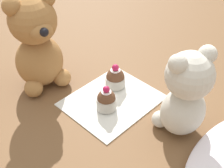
% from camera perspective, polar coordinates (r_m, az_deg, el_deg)
% --- Properties ---
extents(ground_plane, '(4.00, 4.00, 0.00)m').
position_cam_1_polar(ground_plane, '(0.80, 0.00, -3.12)').
color(ground_plane, brown).
extents(knitted_placemat, '(0.23, 0.19, 0.01)m').
position_cam_1_polar(knitted_placemat, '(0.80, 0.00, -2.96)').
color(knitted_placemat, silver).
rests_on(knitted_placemat, ground_plane).
extents(teddy_bear_cream, '(0.13, 0.13, 0.22)m').
position_cam_1_polar(teddy_bear_cream, '(0.67, 13.24, -1.63)').
color(teddy_bear_cream, beige).
rests_on(teddy_bear_cream, ground_plane).
extents(teddy_bear_tan, '(0.15, 0.14, 0.26)m').
position_cam_1_polar(teddy_bear_tan, '(0.81, -13.54, 7.22)').
color(teddy_bear_tan, '#A3703D').
rests_on(teddy_bear_tan, ground_plane).
extents(cupcake_near_cream_bear, '(0.05, 0.05, 0.07)m').
position_cam_1_polar(cupcake_near_cream_bear, '(0.76, -1.03, -2.96)').
color(cupcake_near_cream_bear, '#B2ADA3').
rests_on(cupcake_near_cream_bear, knitted_placemat).
extents(cupcake_near_tan_bear, '(0.05, 0.05, 0.07)m').
position_cam_1_polar(cupcake_near_tan_bear, '(0.82, 0.61, 1.05)').
color(cupcake_near_tan_bear, '#B2ADA3').
rests_on(cupcake_near_tan_bear, knitted_placemat).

